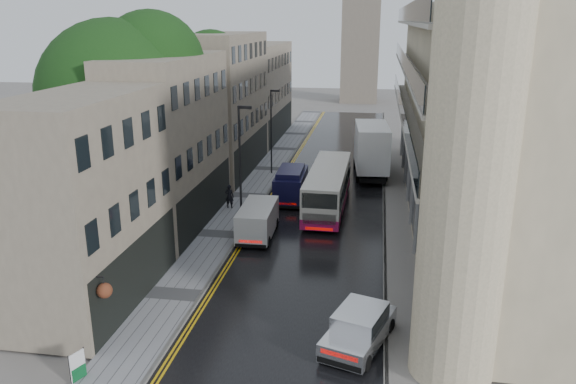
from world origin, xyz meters
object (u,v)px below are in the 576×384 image
(white_van, at_px, (238,229))
(navy_van, at_px, (275,190))
(tree_near, at_px, (118,123))
(lamp_post_far, at_px, (271,133))
(lamp_post_near, at_px, (240,169))
(estate_sign, at_px, (77,366))
(cream_bus, at_px, (306,200))
(pedestrian, at_px, (229,196))
(white_lorry, at_px, (358,155))
(silver_hatchback, at_px, (325,340))
(tree_far, at_px, (190,105))

(white_van, bearing_deg, navy_van, 81.78)
(tree_near, relative_size, lamp_post_far, 1.89)
(lamp_post_near, height_order, lamp_post_far, lamp_post_near)
(white_van, distance_m, lamp_post_near, 4.03)
(estate_sign, bearing_deg, cream_bus, 93.94)
(pedestrian, bearing_deg, lamp_post_near, 119.61)
(cream_bus, relative_size, white_lorry, 1.25)
(white_van, distance_m, navy_van, 7.63)
(navy_van, xyz_separation_m, estate_sign, (-3.66, -21.60, -0.65))
(cream_bus, height_order, pedestrian, cream_bus)
(tree_near, relative_size, silver_hatchback, 3.11)
(lamp_post_near, bearing_deg, pedestrian, 123.03)
(white_lorry, height_order, white_van, white_lorry)
(tree_far, height_order, lamp_post_far, tree_far)
(white_van, bearing_deg, lamp_post_near, 97.34)
(navy_van, relative_size, lamp_post_far, 0.71)
(white_van, bearing_deg, tree_far, 115.93)
(white_lorry, distance_m, lamp_post_far, 7.82)
(pedestrian, xyz_separation_m, estate_sign, (-0.49, -20.64, -0.30))
(silver_hatchback, bearing_deg, cream_bus, 117.90)
(cream_bus, relative_size, pedestrian, 6.31)
(tree_near, bearing_deg, estate_sign, -71.52)
(cream_bus, bearing_deg, estate_sign, -107.85)
(white_lorry, height_order, navy_van, white_lorry)
(silver_hatchback, bearing_deg, tree_near, 155.55)
(tree_far, bearing_deg, lamp_post_far, 10.31)
(tree_far, bearing_deg, white_van, -62.67)
(silver_hatchback, xyz_separation_m, navy_van, (-5.46, 18.60, 0.49))
(estate_sign, bearing_deg, lamp_post_near, 104.32)
(white_lorry, relative_size, lamp_post_far, 1.20)
(tree_near, xyz_separation_m, estate_sign, (5.45, -16.31, -6.25))
(white_van, height_order, pedestrian, white_van)
(tree_far, relative_size, pedestrian, 7.13)
(tree_near, xyz_separation_m, lamp_post_near, (7.80, 0.32, -2.81))
(white_lorry, height_order, estate_sign, white_lorry)
(silver_hatchback, xyz_separation_m, lamp_post_near, (-6.77, 13.62, 3.28))
(white_van, height_order, navy_van, navy_van)
(tree_far, xyz_separation_m, lamp_post_far, (6.86, 1.25, -2.44))
(tree_far, xyz_separation_m, lamp_post_near, (7.50, -12.68, -2.10))
(white_lorry, xyz_separation_m, silver_hatchback, (-0.20, -26.48, -1.48))
(silver_hatchback, bearing_deg, white_van, 137.97)
(tree_near, relative_size, tree_far, 1.11)
(tree_far, bearing_deg, estate_sign, -80.03)
(cream_bus, xyz_separation_m, white_lorry, (3.00, 10.53, 0.81))
(tree_near, height_order, white_lorry, tree_near)
(lamp_post_near, relative_size, estate_sign, 6.98)
(estate_sign, bearing_deg, lamp_post_far, 109.17)
(tree_near, xyz_separation_m, lamp_post_far, (7.16, 14.25, -3.16))
(tree_far, height_order, white_van, tree_far)
(pedestrian, bearing_deg, lamp_post_far, -92.32)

